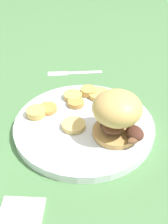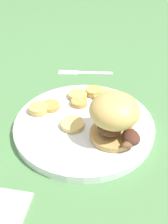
# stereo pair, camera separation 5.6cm
# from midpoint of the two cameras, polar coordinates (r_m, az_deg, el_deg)

# --- Properties ---
(ground_plane) EXTENTS (4.00, 4.00, 0.00)m
(ground_plane) POSITION_cam_midpoint_polar(r_m,az_deg,el_deg) (0.59, -2.73, -3.57)
(ground_plane) COLOR #4C7A47
(dinner_plate) EXTENTS (0.31, 0.31, 0.02)m
(dinner_plate) POSITION_cam_midpoint_polar(r_m,az_deg,el_deg) (0.58, -2.76, -2.75)
(dinner_plate) COLOR white
(dinner_plate) RESTS_ON ground_plane
(sandwich) EXTENTS (0.10, 0.11, 0.10)m
(sandwich) POSITION_cam_midpoint_polar(r_m,az_deg,el_deg) (0.51, 4.14, -0.71)
(sandwich) COLOR tan
(sandwich) RESTS_ON dinner_plate
(potato_round_0) EXTENTS (0.05, 0.05, 0.01)m
(potato_round_0) POSITION_cam_midpoint_polar(r_m,az_deg,el_deg) (0.56, -5.18, -2.95)
(potato_round_0) COLOR #DBB766
(potato_round_0) RESTS_ON dinner_plate
(potato_round_1) EXTENTS (0.04, 0.04, 0.01)m
(potato_round_1) POSITION_cam_midpoint_polar(r_m,az_deg,el_deg) (0.62, -4.34, 1.94)
(potato_round_1) COLOR #BC8942
(potato_round_1) RESTS_ON dinner_plate
(potato_round_2) EXTENTS (0.05, 0.05, 0.01)m
(potato_round_2) POSITION_cam_midpoint_polar(r_m,az_deg,el_deg) (0.65, -4.90, 3.50)
(potato_round_2) COLOR tan
(potato_round_2) RESTS_ON dinner_plate
(potato_round_3) EXTENTS (0.04, 0.04, 0.01)m
(potato_round_3) POSITION_cam_midpoint_polar(r_m,az_deg,el_deg) (0.61, -10.54, 0.67)
(potato_round_3) COLOR #BC8942
(potato_round_3) RESTS_ON dinner_plate
(potato_round_4) EXTENTS (0.06, 0.06, 0.01)m
(potato_round_4) POSITION_cam_midpoint_polar(r_m,az_deg,el_deg) (0.65, 0.88, 3.83)
(potato_round_4) COLOR tan
(potato_round_4) RESTS_ON dinner_plate
(potato_round_5) EXTENTS (0.04, 0.04, 0.01)m
(potato_round_5) POSITION_cam_midpoint_polar(r_m,az_deg,el_deg) (0.60, -13.05, -0.13)
(potato_round_5) COLOR tan
(potato_round_5) RESTS_ON dinner_plate
(potato_round_6) EXTENTS (0.04, 0.04, 0.01)m
(potato_round_6) POSITION_cam_midpoint_polar(r_m,az_deg,el_deg) (0.66, -1.48, 4.51)
(potato_round_6) COLOR tan
(potato_round_6) RESTS_ON dinner_plate
(fork) EXTENTS (0.16, 0.09, 0.00)m
(fork) POSITION_cam_midpoint_polar(r_m,az_deg,el_deg) (0.79, -4.29, 8.46)
(fork) COLOR silver
(fork) RESTS_ON ground_plane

